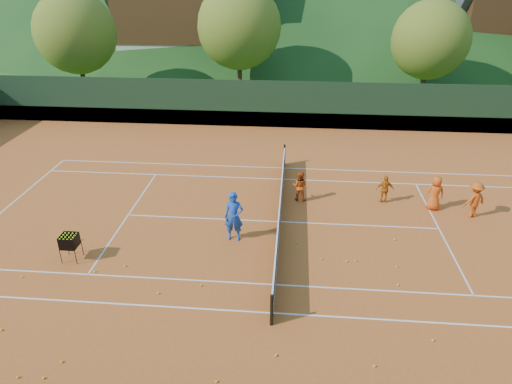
# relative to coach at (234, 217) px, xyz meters

# --- Properties ---
(ground) EXTENTS (400.00, 400.00, 0.00)m
(ground) POSITION_rel_coach_xyz_m (1.69, 1.45, -1.01)
(ground) COLOR #2A4F18
(ground) RESTS_ON ground
(clay_court) EXTENTS (40.00, 24.00, 0.02)m
(clay_court) POSITION_rel_coach_xyz_m (1.69, 1.45, -1.00)
(clay_court) COLOR #B2521C
(clay_court) RESTS_ON ground
(coach) EXTENTS (0.73, 0.48, 1.98)m
(coach) POSITION_rel_coach_xyz_m (0.00, 0.00, 0.00)
(coach) COLOR #1A47AF
(coach) RESTS_ON clay_court
(student_a) EXTENTS (0.75, 0.64, 1.37)m
(student_a) POSITION_rel_coach_xyz_m (2.49, 3.47, -0.31)
(student_a) COLOR #CD4B12
(student_a) RESTS_ON clay_court
(student_b) EXTENTS (0.75, 0.31, 1.28)m
(student_b) POSITION_rel_coach_xyz_m (6.22, 3.57, -0.35)
(student_b) COLOR #CD6912
(student_b) RESTS_ON clay_court
(student_c) EXTENTS (0.75, 0.49, 1.53)m
(student_c) POSITION_rel_coach_xyz_m (8.23, 3.11, -0.23)
(student_c) COLOR #E35514
(student_c) RESTS_ON clay_court
(student_d) EXTENTS (1.16, 0.93, 1.57)m
(student_d) POSITION_rel_coach_xyz_m (9.68, 2.59, -0.20)
(student_d) COLOR #D35212
(student_d) RESTS_ON clay_court
(tennis_ball_0) EXTENTS (0.07, 0.07, 0.07)m
(tennis_ball_0) POSITION_rel_coach_xyz_m (6.15, 0.43, -0.96)
(tennis_ball_0) COLOR #C1F128
(tennis_ball_0) RESTS_ON clay_court
(tennis_ball_1) EXTENTS (0.07, 0.07, 0.07)m
(tennis_ball_1) POSITION_rel_coach_xyz_m (-4.70, -7.03, -0.96)
(tennis_ball_1) COLOR #C1F128
(tennis_ball_1) RESTS_ON clay_court
(tennis_ball_3) EXTENTS (0.07, 0.07, 0.07)m
(tennis_ball_3) POSITION_rel_coach_xyz_m (5.90, -1.34, -0.96)
(tennis_ball_3) COLOR #C1F128
(tennis_ball_3) RESTS_ON clay_court
(tennis_ball_4) EXTENTS (0.07, 0.07, 0.07)m
(tennis_ball_4) POSITION_rel_coach_xyz_m (4.49, -5.87, -0.96)
(tennis_ball_4) COLOR #C1F128
(tennis_ball_4) RESTS_ON clay_court
(tennis_ball_5) EXTENTS (0.07, 0.07, 0.07)m
(tennis_ball_5) POSITION_rel_coach_xyz_m (-6.11, -5.46, -0.96)
(tennis_ball_5) COLOR #C1F128
(tennis_ball_5) RESTS_ON clay_court
(tennis_ball_6) EXTENTS (0.07, 0.07, 0.07)m
(tennis_ball_6) POSITION_rel_coach_xyz_m (-3.81, -6.45, -0.96)
(tennis_ball_6) COLOR #C1F128
(tennis_ball_6) RESTS_ON clay_court
(tennis_ball_7) EXTENTS (0.07, 0.07, 0.07)m
(tennis_ball_7) POSITION_rel_coach_xyz_m (-6.86, -3.02, -0.96)
(tennis_ball_7) COLOR #C1F128
(tennis_ball_7) RESTS_ON clay_court
(tennis_ball_8) EXTENTS (0.07, 0.07, 0.07)m
(tennis_ball_8) POSITION_rel_coach_xyz_m (4.19, -1.16, -0.96)
(tennis_ball_8) COLOR #C1F128
(tennis_ball_8) RESTS_ON clay_court
(tennis_ball_9) EXTENTS (0.07, 0.07, 0.07)m
(tennis_ball_9) POSITION_rel_coach_xyz_m (-2.02, -3.46, -0.96)
(tennis_ball_9) COLOR #C1F128
(tennis_ball_9) RESTS_ON clay_court
(tennis_ball_10) EXTENTS (0.07, 0.07, 0.07)m
(tennis_ball_10) POSITION_rel_coach_xyz_m (0.41, -6.72, -0.96)
(tennis_ball_10) COLOR #C1F128
(tennis_ball_10) RESTS_ON clay_court
(tennis_ball_12) EXTENTS (0.07, 0.07, 0.07)m
(tennis_ball_12) POSITION_rel_coach_xyz_m (-4.77, -1.30, -0.96)
(tennis_ball_12) COLOR #C1F128
(tennis_ball_12) RESTS_ON clay_court
(tennis_ball_13) EXTENTS (0.07, 0.07, 0.07)m
(tennis_ball_13) POSITION_rel_coach_xyz_m (-4.52, -2.53, -0.96)
(tennis_ball_13) COLOR #C1F128
(tennis_ball_13) RESTS_ON clay_court
(tennis_ball_14) EXTENTS (0.07, 0.07, 0.07)m
(tennis_ball_14) POSITION_rel_coach_xyz_m (1.88, -5.73, -0.96)
(tennis_ball_14) COLOR #C1F128
(tennis_ball_14) RESTS_ON clay_court
(tennis_ball_15) EXTENTS (0.07, 0.07, 0.07)m
(tennis_ball_15) POSITION_rel_coach_xyz_m (-5.86, -0.60, -0.96)
(tennis_ball_15) COLOR #C1F128
(tennis_ball_15) RESTS_ON clay_court
(tennis_ball_16) EXTENTS (0.07, 0.07, 0.07)m
(tennis_ball_16) POSITION_rel_coach_xyz_m (2.39, -0.13, -0.96)
(tennis_ball_16) COLOR #C1F128
(tennis_ball_16) RESTS_ON clay_court
(tennis_ball_17) EXTENTS (0.07, 0.07, 0.07)m
(tennis_ball_17) POSITION_rel_coach_xyz_m (-0.73, -2.95, -0.96)
(tennis_ball_17) COLOR #C1F128
(tennis_ball_17) RESTS_ON clay_court
(tennis_ball_18) EXTENTS (0.07, 0.07, 0.07)m
(tennis_ball_18) POSITION_rel_coach_xyz_m (-3.59, -2.12, -0.96)
(tennis_ball_18) COLOR #C1F128
(tennis_ball_18) RESTS_ON clay_court
(tennis_ball_19) EXTENTS (0.07, 0.07, 0.07)m
(tennis_ball_19) POSITION_rel_coach_xyz_m (-4.03, -7.00, -0.96)
(tennis_ball_19) COLOR #C1F128
(tennis_ball_19) RESTS_ON clay_court
(tennis_ball_20) EXTENTS (0.07, 0.07, 0.07)m
(tennis_ball_20) POSITION_rel_coach_xyz_m (5.76, -2.36, -0.96)
(tennis_ball_20) COLOR #C1F128
(tennis_ball_20) RESTS_ON clay_court
(tennis_ball_21) EXTENTS (0.07, 0.07, 0.07)m
(tennis_ball_21) POSITION_rel_coach_xyz_m (6.26, -4.80, -0.96)
(tennis_ball_21) COLOR #C1F128
(tennis_ball_21) RESTS_ON clay_court
(tennis_ball_22) EXTENTS (0.07, 0.07, 0.07)m
(tennis_ball_22) POSITION_rel_coach_xyz_m (3.30, -1.09, -0.96)
(tennis_ball_22) COLOR #C1F128
(tennis_ball_22) RESTS_ON clay_court
(tennis_ball_23) EXTENTS (0.07, 0.07, 0.07)m
(tennis_ball_23) POSITION_rel_coach_xyz_m (4.51, -1.09, -0.96)
(tennis_ball_23) COLOR #C1F128
(tennis_ball_23) RESTS_ON clay_court
(court_lines) EXTENTS (23.83, 11.03, 0.00)m
(court_lines) POSITION_rel_coach_xyz_m (1.69, 1.45, -0.99)
(court_lines) COLOR white
(court_lines) RESTS_ON clay_court
(tennis_net) EXTENTS (0.10, 12.07, 1.10)m
(tennis_net) POSITION_rel_coach_xyz_m (1.69, 1.45, -0.49)
(tennis_net) COLOR black
(tennis_net) RESTS_ON clay_court
(perimeter_fence) EXTENTS (40.40, 24.24, 3.00)m
(perimeter_fence) POSITION_rel_coach_xyz_m (1.69, 1.45, 0.26)
(perimeter_fence) COLOR black
(perimeter_fence) RESTS_ON clay_court
(ball_hopper) EXTENTS (0.57, 0.57, 1.00)m
(ball_hopper) POSITION_rel_coach_xyz_m (-5.62, -1.83, -0.24)
(ball_hopper) COLOR black
(ball_hopper) RESTS_ON clay_court
(chalet_left) EXTENTS (13.80, 9.93, 12.92)m
(chalet_left) POSITION_rel_coach_xyz_m (-8.31, 31.45, 4.64)
(chalet_left) COLOR beige
(chalet_left) RESTS_ON ground
(chalet_mid) EXTENTS (12.65, 8.82, 11.45)m
(chalet_mid) POSITION_rel_coach_xyz_m (7.69, 35.45, 3.98)
(chalet_mid) COLOR beige
(chalet_mid) RESTS_ON ground
(tree_a) EXTENTS (6.00, 6.00, 7.88)m
(tree_a) POSITION_rel_coach_xyz_m (-14.31, 19.45, 3.86)
(tree_a) COLOR #3C2718
(tree_a) RESTS_ON ground
(tree_b) EXTENTS (6.40, 6.40, 8.40)m
(tree_b) POSITION_rel_coach_xyz_m (-2.31, 21.45, 4.18)
(tree_b) COLOR #41271A
(tree_b) RESTS_ON ground
(tree_c) EXTENTS (5.60, 5.60, 7.35)m
(tree_c) POSITION_rel_coach_xyz_m (11.69, 20.45, 3.53)
(tree_c) COLOR #3C2718
(tree_c) RESTS_ON ground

